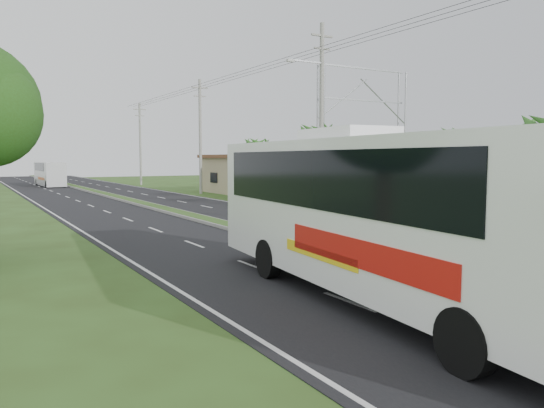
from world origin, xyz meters
TOP-DOWN VIEW (x-y plane):
  - ground at (0.00, 0.00)m, footprint 180.00×180.00m
  - road_asphalt at (0.00, 20.00)m, footprint 14.00×160.00m
  - median_strip at (0.00, 20.00)m, footprint 1.20×160.00m
  - lane_edge_left at (-6.70, 20.00)m, footprint 0.12×160.00m
  - lane_edge_right at (6.70, 20.00)m, footprint 0.12×160.00m
  - shop_mid at (14.00, 22.00)m, footprint 7.60×10.60m
  - shop_far at (14.00, 36.00)m, footprint 8.60×11.60m
  - palm_verge_b at (9.40, 12.00)m, footprint 2.40×2.40m
  - palm_verge_c at (8.80, 19.00)m, footprint 2.40×2.40m
  - palm_verge_d at (9.30, 28.00)m, footprint 2.40×2.40m
  - palm_behind_shop at (17.50, 15.00)m, footprint 2.40×2.40m
  - utility_pole_b at (8.47, 18.00)m, footprint 3.20×0.28m
  - utility_pole_c at (8.50, 38.00)m, footprint 1.60×0.28m
  - utility_pole_d at (8.50, 58.00)m, footprint 1.60×0.28m
  - billboard_lattice at (22.00, 30.00)m, footprint 10.18×1.18m
  - coach_bus_main at (-2.99, -0.28)m, footprint 4.05×13.43m
  - coach_bus_far at (-2.22, 60.47)m, footprint 2.41×10.23m
  - motorcyclist at (-1.08, 3.77)m, footprint 1.86×0.71m

SIDE VIEW (x-z plane):
  - ground at x=0.00m, z-range 0.00..0.00m
  - lane_edge_left at x=-6.70m, z-range 0.00..0.00m
  - lane_edge_right at x=6.70m, z-range 0.00..0.00m
  - road_asphalt at x=0.00m, z-range 0.00..0.02m
  - median_strip at x=0.00m, z-range 0.01..0.20m
  - motorcyclist at x=-1.08m, z-range -0.33..2.07m
  - coach_bus_far at x=-2.22m, z-range 0.20..3.17m
  - shop_mid at x=14.00m, z-range 0.02..3.69m
  - shop_far at x=14.00m, z-range 0.02..3.84m
  - coach_bus_main at x=-2.99m, z-range 0.21..4.49m
  - palm_verge_b at x=9.40m, z-range 1.83..6.88m
  - palm_verge_d at x=9.30m, z-range 1.92..7.17m
  - palm_behind_shop at x=17.50m, z-range 2.11..7.76m
  - palm_verge_c at x=8.80m, z-range 2.20..8.05m
  - utility_pole_d at x=8.50m, z-range 0.17..10.67m
  - utility_pole_c at x=8.50m, z-range 0.17..11.17m
  - utility_pole_b at x=8.47m, z-range 0.26..12.26m
  - billboard_lattice at x=22.00m, z-range 0.79..12.86m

